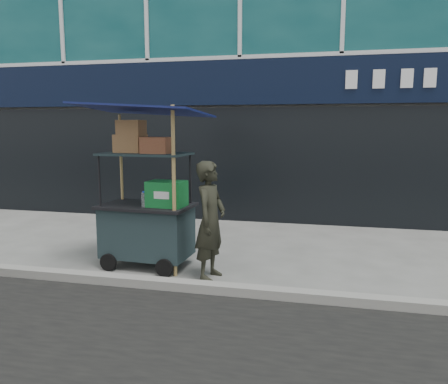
# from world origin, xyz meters

# --- Properties ---
(ground) EXTENTS (80.00, 80.00, 0.00)m
(ground) POSITION_xyz_m (0.00, 0.00, 0.00)
(ground) COLOR slate
(ground) RESTS_ON ground
(curb) EXTENTS (80.00, 0.18, 0.12)m
(curb) POSITION_xyz_m (0.00, -0.20, 0.06)
(curb) COLOR gray
(curb) RESTS_ON ground
(vendor_cart) EXTENTS (1.79, 1.32, 2.34)m
(vendor_cart) POSITION_xyz_m (-0.70, 0.61, 0.82)
(vendor_cart) COLOR #1B2C2E
(vendor_cart) RESTS_ON ground
(vendor_man) EXTENTS (0.46, 0.62, 1.57)m
(vendor_man) POSITION_xyz_m (0.31, 0.32, 0.79)
(vendor_man) COLOR black
(vendor_man) RESTS_ON ground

